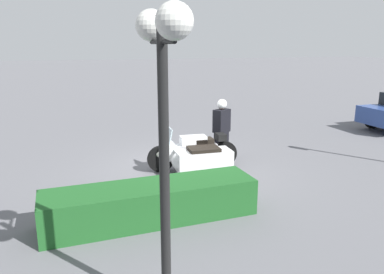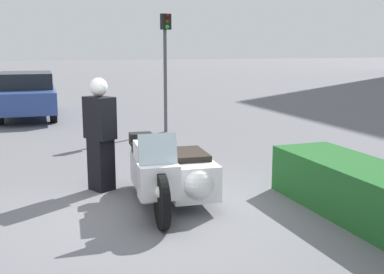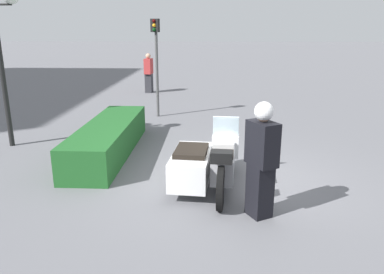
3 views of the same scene
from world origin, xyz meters
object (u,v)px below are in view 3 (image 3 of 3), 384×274
police_motorcycle (206,161)px  traffic_light_near (156,53)px  officer_rider (261,158)px  hedge_bush_curbside (109,138)px  pedestrian_bystander (149,73)px

police_motorcycle → traffic_light_near: traffic_light_near is taller
police_motorcycle → officer_rider: (-1.12, -0.83, 0.47)m
officer_rider → traffic_light_near: 7.23m
officer_rider → police_motorcycle: bearing=97.7°
hedge_bush_curbside → traffic_light_near: 4.22m
police_motorcycle → officer_rider: size_ratio=1.40×
officer_rider → hedge_bush_curbside: officer_rider is taller
police_motorcycle → officer_rider: 1.48m
officer_rider → pedestrian_bystander: officer_rider is taller
hedge_bush_curbside → pedestrian_bystander: bearing=2.9°
police_motorcycle → hedge_bush_curbside: police_motorcycle is taller
hedge_bush_curbside → pedestrian_bystander: pedestrian_bystander is taller
traffic_light_near → pedestrian_bystander: traffic_light_near is taller
officer_rider → traffic_light_near: bearing=81.5°
police_motorcycle → officer_rider: officer_rider is taller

